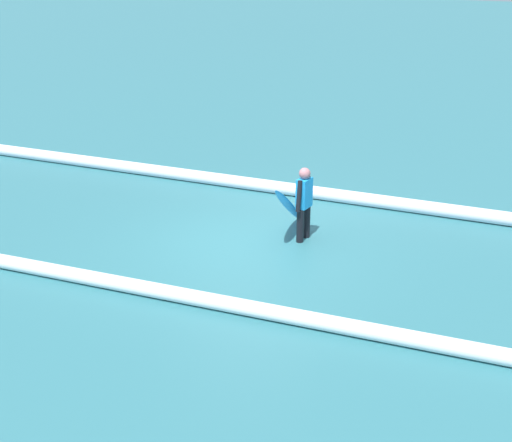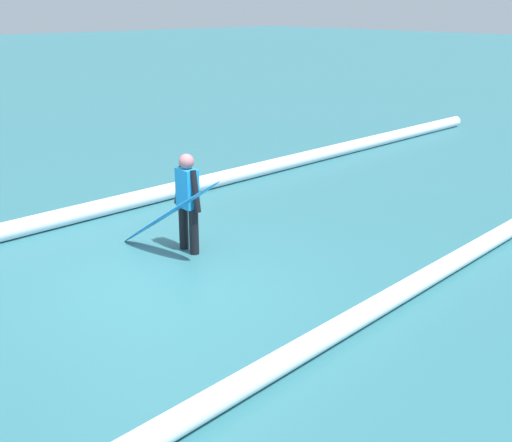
% 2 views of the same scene
% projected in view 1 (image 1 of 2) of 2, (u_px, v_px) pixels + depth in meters
% --- Properties ---
extents(ground_plane, '(137.26, 137.26, 0.00)m').
position_uv_depth(ground_plane, '(245.00, 242.00, 13.55)').
color(ground_plane, '#2E6D76').
extents(surfer, '(0.23, 0.64, 1.46)m').
position_uv_depth(surfer, '(304.00, 200.00, 13.37)').
color(surfer, black).
rests_on(surfer, ground_plane).
extents(surfboard, '(0.54, 2.00, 1.31)m').
position_uv_depth(surfboard, '(289.00, 206.00, 13.59)').
color(surfboard, '#268CE5').
rests_on(surfboard, ground_plane).
extents(wave_crest_foreground, '(22.63, 1.22, 0.29)m').
position_uv_depth(wave_crest_foreground, '(372.00, 200.00, 15.33)').
color(wave_crest_foreground, white).
rests_on(wave_crest_foreground, ground_plane).
extents(wave_crest_midground, '(22.87, 1.91, 0.25)m').
position_uv_depth(wave_crest_midground, '(128.00, 285.00, 11.54)').
color(wave_crest_midground, white).
rests_on(wave_crest_midground, ground_plane).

